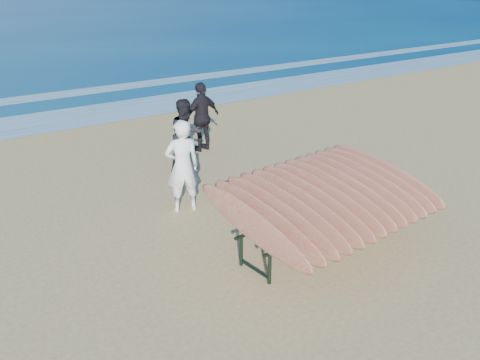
{
  "coord_description": "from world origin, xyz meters",
  "views": [
    {
      "loc": [
        -4.6,
        -5.68,
        4.18
      ],
      "look_at": [
        0.0,
        0.8,
        0.95
      ],
      "focal_mm": 38.0,
      "sensor_mm": 36.0,
      "label": 1
    }
  ],
  "objects_px": {
    "person_white": "(183,166)",
    "person_dark_a": "(186,136)",
    "surfboard_rack": "(325,198)",
    "person_dark_b": "(202,117)"
  },
  "relations": [
    {
      "from": "surfboard_rack",
      "to": "person_dark_a",
      "type": "bearing_deg",
      "value": 88.45
    },
    {
      "from": "person_dark_b",
      "to": "person_white",
      "type": "bearing_deg",
      "value": 45.24
    },
    {
      "from": "surfboard_rack",
      "to": "person_dark_b",
      "type": "distance_m",
      "value": 5.41
    },
    {
      "from": "person_white",
      "to": "person_dark_a",
      "type": "height_order",
      "value": "person_white"
    },
    {
      "from": "person_white",
      "to": "person_dark_b",
      "type": "bearing_deg",
      "value": -111.56
    },
    {
      "from": "surfboard_rack",
      "to": "person_dark_a",
      "type": "height_order",
      "value": "person_dark_a"
    },
    {
      "from": "person_white",
      "to": "person_dark_a",
      "type": "bearing_deg",
      "value": -105.92
    },
    {
      "from": "surfboard_rack",
      "to": "person_white",
      "type": "distance_m",
      "value": 2.77
    },
    {
      "from": "surfboard_rack",
      "to": "person_dark_b",
      "type": "height_order",
      "value": "person_dark_b"
    },
    {
      "from": "person_white",
      "to": "surfboard_rack",
      "type": "bearing_deg",
      "value": 131.98
    }
  ]
}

